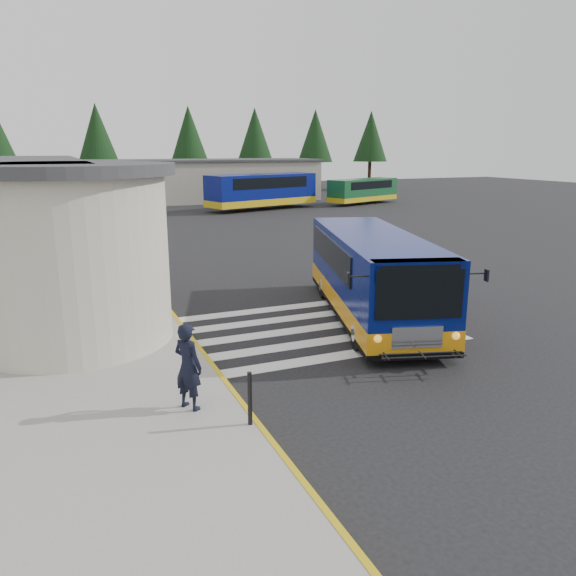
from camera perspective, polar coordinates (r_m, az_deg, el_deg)
name	(u,v)px	position (r m, az deg, el deg)	size (l,w,h in m)	color
ground	(312,320)	(17.97, 2.43, -3.25)	(140.00, 140.00, 0.00)	black
sidewalk	(7,316)	(20.26, -26.68, -2.55)	(10.00, 34.00, 0.15)	gray
curb_strip	(161,300)	(20.46, -12.78, -1.20)	(0.12, 34.00, 0.16)	gold
crosswalk	(308,329)	(17.07, 2.06, -4.16)	(8.00, 5.35, 0.01)	silver
depot_building	(190,180)	(59.11, -9.97, 10.71)	(26.40, 8.40, 4.20)	gray
tree_line	(174,135)	(66.92, -11.52, 15.01)	(58.40, 4.40, 10.00)	black
transit_bus	(372,278)	(18.08, 8.57, 0.97)	(5.42, 9.87, 2.71)	#081360
pedestrian_a	(188,366)	(11.59, -10.12, -7.83)	(0.67, 0.44, 1.83)	black
pedestrian_b	(112,318)	(15.39, -17.47, -2.92)	(0.84, 0.66, 1.74)	black
bollard	(250,399)	(10.94, -3.90, -11.14)	(0.09, 0.09, 1.08)	black
far_bus_a	(262,190)	(50.51, -2.68, 9.95)	(10.73, 5.75, 2.67)	#08115E
far_bus_b	(363,190)	(56.08, 7.63, 9.86)	(8.33, 4.95, 2.08)	#134925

